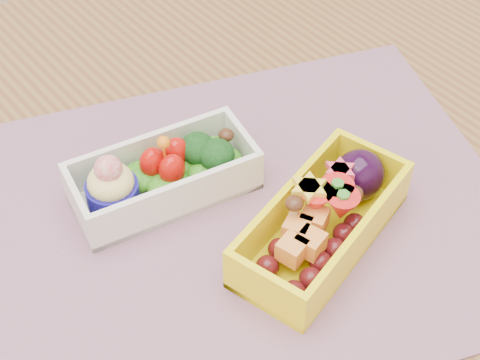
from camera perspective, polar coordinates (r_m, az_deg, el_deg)
table at (r=0.75m, az=-4.04°, el=-7.17°), size 1.20×0.80×0.75m
placemat at (r=0.66m, az=-0.23°, el=-2.84°), size 0.59×0.52×0.00m
bento_white at (r=0.67m, az=-5.95°, el=0.32°), size 0.18×0.10×0.07m
bento_yellow at (r=0.63m, az=6.49°, el=-3.00°), size 0.19×0.12×0.06m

